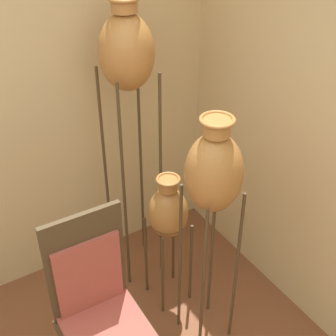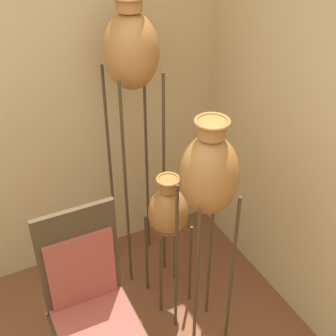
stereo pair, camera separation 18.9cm
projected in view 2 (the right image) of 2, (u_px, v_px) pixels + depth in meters
name	position (u px, v px, depth m)	size (l,w,h in m)	color
vase_stand_tall	(131.00, 57.00, 2.74)	(0.33, 0.33, 2.02)	#473823
vase_stand_medium	(209.00, 177.00, 2.43)	(0.31, 0.31, 1.60)	#473823
vase_stand_short	(168.00, 213.00, 2.99)	(0.26, 0.26, 1.03)	#473823
chair	(89.00, 297.00, 2.55)	(0.47, 0.45, 1.18)	#473823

